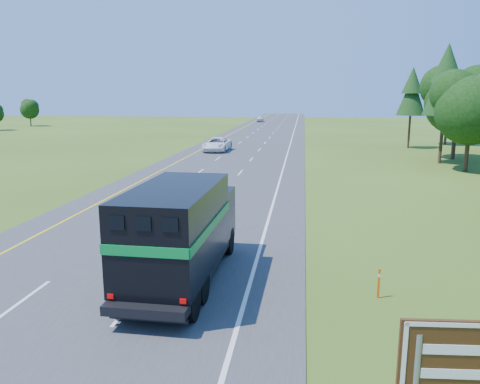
{
  "coord_description": "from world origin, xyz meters",
  "views": [
    {
      "loc": [
        7.27,
        -2.53,
        6.71
      ],
      "look_at": [
        3.9,
        22.51,
        1.5
      ],
      "focal_mm": 35.0,
      "sensor_mm": 36.0,
      "label": 1
    }
  ],
  "objects_px": {
    "horse_truck": "(181,230)",
    "white_suv": "(217,144)",
    "far_car": "(260,119)",
    "exit_sign": "(480,383)"
  },
  "relations": [
    {
      "from": "horse_truck",
      "to": "exit_sign",
      "type": "xyz_separation_m",
      "value": [
        6.92,
        -9.08,
        0.56
      ]
    },
    {
      "from": "horse_truck",
      "to": "exit_sign",
      "type": "distance_m",
      "value": 11.42
    },
    {
      "from": "horse_truck",
      "to": "far_car",
      "type": "height_order",
      "value": "horse_truck"
    },
    {
      "from": "horse_truck",
      "to": "far_car",
      "type": "xyz_separation_m",
      "value": [
        -7.06,
        107.44,
        -1.19
      ]
    },
    {
      "from": "far_car",
      "to": "exit_sign",
      "type": "distance_m",
      "value": 117.36
    },
    {
      "from": "far_car",
      "to": "white_suv",
      "type": "bearing_deg",
      "value": -93.1
    },
    {
      "from": "white_suv",
      "to": "exit_sign",
      "type": "bearing_deg",
      "value": -73.05
    },
    {
      "from": "white_suv",
      "to": "far_car",
      "type": "xyz_separation_m",
      "value": [
        -0.86,
        66.61,
        -0.07
      ]
    },
    {
      "from": "horse_truck",
      "to": "white_suv",
      "type": "relative_size",
      "value": 1.39
    },
    {
      "from": "white_suv",
      "to": "exit_sign",
      "type": "xyz_separation_m",
      "value": [
        13.12,
        -49.9,
        1.69
      ]
    }
  ]
}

